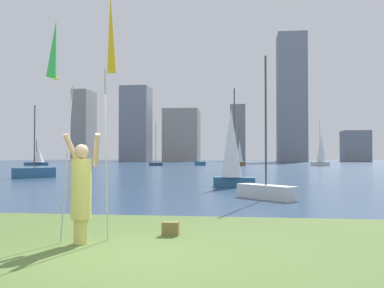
# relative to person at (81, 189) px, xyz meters

# --- Properties ---
(ground) EXTENTS (120.00, 138.00, 0.12)m
(ground) POSITION_rel_person_xyz_m (0.92, 50.08, -0.96)
(ground) COLOR #4C662D
(person) EXTENTS (0.67, 0.50, 1.84)m
(person) POSITION_rel_person_xyz_m (0.00, 0.00, 0.00)
(person) COLOR #D8CC66
(person) RESTS_ON ground
(kite_flag_left) EXTENTS (0.16, 0.94, 3.68)m
(kite_flag_left) POSITION_rel_person_xyz_m (-0.35, -0.29, 2.19)
(kite_flag_left) COLOR #B2B2B7
(kite_flag_left) RESTS_ON ground
(kite_flag_right) EXTENTS (0.16, 0.46, 4.35)m
(kite_flag_right) POSITION_rel_person_xyz_m (0.35, 0.45, 2.63)
(kite_flag_right) COLOR #B2B2B7
(kite_flag_right) RESTS_ON ground
(bag) EXTENTS (0.30, 0.17, 0.24)m
(bag) POSITION_rel_person_xyz_m (1.35, 0.90, -0.78)
(bag) COLOR olive
(bag) RESTS_ON ground
(sailboat_0) EXTENTS (1.93, 1.43, 5.89)m
(sailboat_0) POSITION_rel_person_xyz_m (-9.33, 50.57, -0.61)
(sailboat_0) COLOR #333D51
(sailboat_0) RESTS_ON ground
(sailboat_1) EXTENTS (1.87, 1.43, 5.10)m
(sailboat_1) POSITION_rel_person_xyz_m (1.87, 51.11, 0.64)
(sailboat_1) COLOR brown
(sailboat_1) RESTS_ON ground
(sailboat_2) EXTENTS (1.84, 2.87, 3.42)m
(sailboat_2) POSITION_rel_person_xyz_m (-3.64, 53.60, -0.60)
(sailboat_2) COLOR #2D6084
(sailboat_2) RESTS_ON ground
(sailboat_3) EXTENTS (2.17, 2.65, 4.66)m
(sailboat_3) POSITION_rel_person_xyz_m (-10.75, 19.44, -0.54)
(sailboat_3) COLOR #2D6084
(sailboat_3) RESTS_ON ground
(sailboat_4) EXTENTS (3.25, 2.07, 3.47)m
(sailboat_4) POSITION_rel_person_xyz_m (-25.72, 49.77, 0.33)
(sailboat_4) COLOR #2D6084
(sailboat_4) RESTS_ON ground
(sailboat_5) EXTENTS (1.90, 1.00, 4.52)m
(sailboat_5) POSITION_rel_person_xyz_m (2.09, 12.97, 0.85)
(sailboat_5) COLOR #2D6084
(sailboat_5) RESTS_ON ground
(sailboat_6) EXTENTS (2.42, 2.18, 5.99)m
(sailboat_6) POSITION_rel_person_xyz_m (12.55, 51.78, 1.14)
(sailboat_6) COLOR silver
(sailboat_6) RESTS_ON ground
(sailboat_7) EXTENTS (1.97, 2.01, 4.79)m
(sailboat_7) POSITION_rel_person_xyz_m (3.39, 7.69, -0.59)
(sailboat_7) COLOR silver
(sailboat_7) RESTS_ON ground
(skyline_tower_0) EXTENTS (3.71, 7.53, 16.79)m
(skyline_tower_0) POSITION_rel_person_xyz_m (-35.81, 93.14, 7.49)
(skyline_tower_0) COLOR gray
(skyline_tower_0) RESTS_ON ground
(skyline_tower_1) EXTENTS (6.12, 6.42, 16.62)m
(skyline_tower_1) POSITION_rel_person_xyz_m (-21.64, 87.80, 7.40)
(skyline_tower_1) COLOR gray
(skyline_tower_1) RESTS_ON ground
(skyline_tower_2) EXTENTS (7.79, 6.82, 11.64)m
(skyline_tower_2) POSITION_rel_person_xyz_m (-11.55, 89.41, 4.92)
(skyline_tower_2) COLOR gray
(skyline_tower_2) RESTS_ON ground
(skyline_tower_3) EXTENTS (3.42, 4.72, 12.95)m
(skyline_tower_3) POSITION_rel_person_xyz_m (0.96, 93.73, 5.57)
(skyline_tower_3) COLOR gray
(skyline_tower_3) RESTS_ON ground
(skyline_tower_4) EXTENTS (6.03, 6.73, 27.29)m
(skyline_tower_4) POSITION_rel_person_xyz_m (12.54, 87.97, 12.74)
(skyline_tower_4) COLOR gray
(skyline_tower_4) RESTS_ON ground
(skyline_tower_5) EXTENTS (5.49, 5.02, 6.55)m
(skyline_tower_5) POSITION_rel_person_xyz_m (25.87, 88.69, 2.37)
(skyline_tower_5) COLOR gray
(skyline_tower_5) RESTS_ON ground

